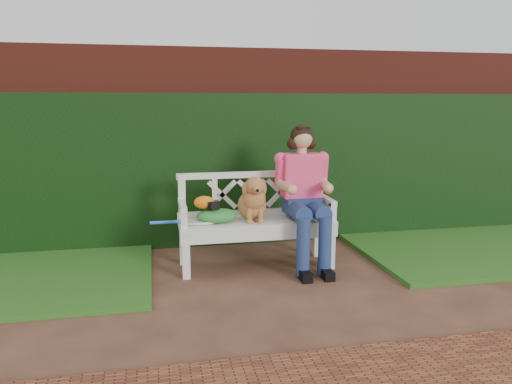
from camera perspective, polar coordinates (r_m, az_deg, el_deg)
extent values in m
plane|color=#452A1E|center=(4.30, 3.30, -11.71)|extent=(60.00, 60.00, 0.00)
cube|color=maroon|center=(5.87, -1.42, 5.30)|extent=(10.00, 0.30, 2.20)
cube|color=#12370D|center=(5.68, -1.01, 2.59)|extent=(10.00, 0.18, 1.70)
cube|color=#2C5F23|center=(5.19, -26.54, -8.64)|extent=(2.60, 2.00, 0.05)
cube|color=#2C5F23|center=(6.08, 23.46, -5.70)|extent=(2.60, 2.00, 0.05)
cube|color=black|center=(4.73, -4.95, -1.47)|extent=(0.12, 0.09, 0.08)
ellipsoid|color=orange|center=(4.74, -5.96, -1.18)|extent=(0.23, 0.21, 0.12)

